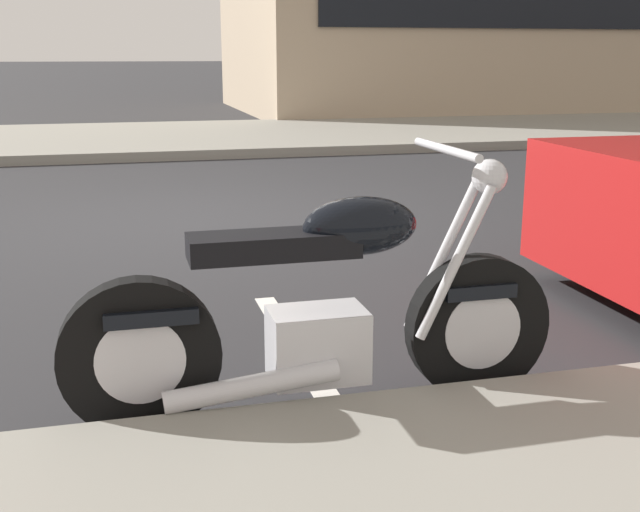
# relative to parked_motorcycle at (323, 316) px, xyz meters

# --- Properties ---
(ground_plane) EXTENTS (260.00, 260.00, 0.00)m
(ground_plane) POSITION_rel_parked_motorcycle_xyz_m (0.06, 4.12, -0.43)
(ground_plane) COLOR #28282B
(parking_stall_stripe) EXTENTS (0.12, 2.20, 0.01)m
(parking_stall_stripe) POSITION_rel_parked_motorcycle_xyz_m (0.06, 0.54, -0.43)
(parking_stall_stripe) COLOR silver
(parking_stall_stripe) RESTS_ON ground
(parked_motorcycle) EXTENTS (2.09, 0.62, 1.12)m
(parked_motorcycle) POSITION_rel_parked_motorcycle_xyz_m (0.00, 0.00, 0.00)
(parked_motorcycle) COLOR black
(parked_motorcycle) RESTS_ON ground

